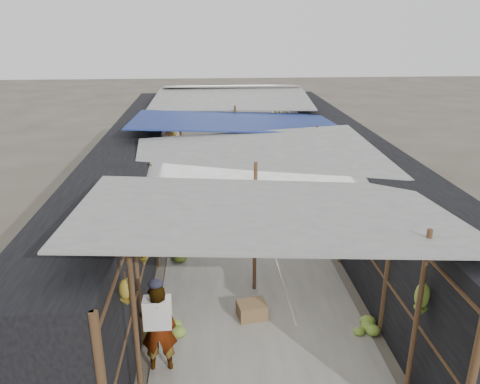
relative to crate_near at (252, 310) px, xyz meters
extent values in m
cube|color=#9E998E|center=(0.14, 4.43, -0.14)|extent=(3.60, 16.00, 0.02)
cube|color=black|center=(-2.56, 4.43, 1.00)|extent=(1.40, 15.00, 2.30)
cube|color=black|center=(2.84, 4.43, 1.00)|extent=(1.40, 15.00, 2.30)
cube|color=olive|center=(0.00, 0.00, 0.00)|extent=(0.56, 0.47, 0.30)
cube|color=olive|center=(1.09, 4.62, -0.01)|extent=(0.56, 0.51, 0.27)
cube|color=olive|center=(-0.89, 7.32, -0.01)|extent=(0.44, 0.37, 0.27)
cylinder|color=black|center=(1.84, 7.24, -0.05)|extent=(0.65, 0.65, 0.20)
imported|color=white|center=(-1.50, -1.18, 0.58)|extent=(0.54, 0.36, 1.45)
imported|color=navy|center=(-0.87, 5.14, 0.56)|extent=(0.78, 0.66, 1.41)
imported|color=#47413D|center=(1.02, 5.29, 0.34)|extent=(0.47, 0.69, 0.98)
cylinder|color=brown|center=(-1.66, -2.07, 1.15)|extent=(0.07, 0.07, 2.60)
cylinder|color=brown|center=(1.94, -2.07, 1.15)|extent=(0.07, 0.07, 2.60)
cylinder|color=brown|center=(0.14, 0.93, 1.15)|extent=(0.07, 0.07, 2.60)
cylinder|color=brown|center=(-1.66, 3.93, 1.15)|extent=(0.07, 0.07, 2.60)
cylinder|color=brown|center=(1.94, 3.93, 1.15)|extent=(0.07, 0.07, 2.60)
cylinder|color=brown|center=(0.14, 6.93, 1.15)|extent=(0.07, 0.07, 2.60)
cylinder|color=brown|center=(-1.66, 9.93, 1.15)|extent=(0.07, 0.07, 2.60)
cylinder|color=brown|center=(1.94, 9.93, 1.15)|extent=(0.07, 0.07, 2.60)
cube|color=gray|center=(0.14, -1.07, 2.35)|extent=(5.21, 3.19, 0.52)
cube|color=gray|center=(0.34, 2.13, 2.20)|extent=(5.23, 3.73, 0.50)
cube|color=navy|center=(0.04, 5.43, 2.30)|extent=(5.40, 3.60, 0.41)
cube|color=gray|center=(0.14, 8.73, 2.40)|extent=(5.37, 3.66, 0.27)
cube|color=gray|center=(0.24, 11.13, 2.50)|extent=(5.00, 1.99, 0.24)
cylinder|color=brown|center=(-1.86, 4.43, 1.90)|extent=(0.06, 15.00, 0.06)
cylinder|color=brown|center=(2.14, 4.43, 1.90)|extent=(0.06, 15.00, 0.06)
cylinder|color=gray|center=(0.14, 4.43, 1.90)|extent=(0.02, 15.00, 0.02)
cube|color=#226625|center=(-0.41, 0.05, 1.55)|extent=(0.60, 0.03, 0.70)
cube|color=#1946A7|center=(-0.34, 4.41, 1.60)|extent=(0.70, 0.03, 0.60)
cube|color=white|center=(0.74, 6.53, 1.63)|extent=(0.60, 0.03, 0.55)
cube|color=#9A2F17|center=(1.07, 2.98, 1.60)|extent=(0.50, 0.03, 0.60)
ellipsoid|color=#A88F2B|center=(-1.74, -2.01, 1.71)|extent=(0.18, 0.16, 0.37)
ellipsoid|color=#A88F2B|center=(-1.74, -0.47, 1.51)|extent=(0.18, 0.15, 0.57)
ellipsoid|color=#A88F2B|center=(-1.74, 0.93, 1.62)|extent=(0.18, 0.15, 0.36)
ellipsoid|color=#A88F2B|center=(-1.74, 2.11, 1.50)|extent=(0.20, 0.17, 0.48)
ellipsoid|color=#A88F2B|center=(-1.74, 3.55, 1.45)|extent=(0.15, 0.12, 0.46)
ellipsoid|color=olive|center=(-1.74, 5.03, 1.43)|extent=(0.15, 0.13, 0.42)
ellipsoid|color=#A88F2B|center=(-1.74, 6.99, 1.64)|extent=(0.18, 0.15, 0.43)
ellipsoid|color=#A88F2B|center=(-1.74, 8.25, 1.53)|extent=(0.15, 0.13, 0.35)
ellipsoid|color=#A88F2B|center=(-1.74, 9.87, 1.44)|extent=(0.18, 0.15, 0.44)
ellipsoid|color=#A88F2B|center=(-1.74, 11.37, 1.54)|extent=(0.15, 0.13, 0.49)
ellipsoid|color=olive|center=(2.02, -1.97, 1.40)|extent=(0.20, 0.17, 0.50)
ellipsoid|color=#A88F2B|center=(2.02, -0.83, 1.60)|extent=(0.19, 0.17, 0.36)
ellipsoid|color=olive|center=(2.02, 0.93, 1.54)|extent=(0.18, 0.15, 0.50)
ellipsoid|color=olive|center=(2.02, 2.10, 1.60)|extent=(0.18, 0.16, 0.42)
ellipsoid|color=olive|center=(2.02, 3.40, 1.43)|extent=(0.18, 0.15, 0.48)
ellipsoid|color=#A88F2B|center=(2.02, 5.50, 1.50)|extent=(0.19, 0.16, 0.48)
ellipsoid|color=olive|center=(2.02, 6.36, 1.56)|extent=(0.19, 0.16, 0.55)
ellipsoid|color=olive|center=(2.02, 8.05, 1.43)|extent=(0.18, 0.15, 0.48)
ellipsoid|color=olive|center=(2.02, 9.66, 1.56)|extent=(0.14, 0.12, 0.48)
ellipsoid|color=olive|center=(2.02, 11.54, 1.40)|extent=(0.18, 0.15, 0.54)
ellipsoid|color=olive|center=(1.68, 8.06, -0.02)|extent=(0.53, 0.45, 0.26)
ellipsoid|color=olive|center=(1.77, -0.47, -0.03)|extent=(0.47, 0.40, 0.24)
ellipsoid|color=#A88F2B|center=(-0.98, 6.71, -0.02)|extent=(0.53, 0.45, 0.26)
ellipsoid|color=#A88F2B|center=(1.67, 3.91, -0.03)|extent=(0.49, 0.42, 0.25)
ellipsoid|color=olive|center=(-1.22, 2.35, 0.01)|extent=(0.62, 0.53, 0.31)
ellipsoid|color=olive|center=(-1.42, -0.33, 0.00)|extent=(0.60, 0.51, 0.30)
camera|label=1|loc=(-0.72, -7.02, 4.80)|focal=35.00mm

